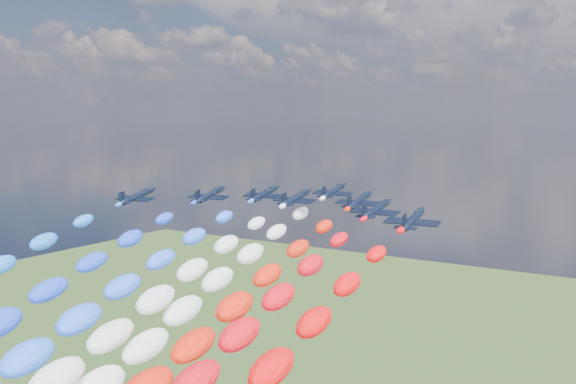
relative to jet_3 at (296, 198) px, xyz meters
The scene contains 8 objects.
jet_0 34.97m from the jet_3, 152.55° to the right, with size 9.48×12.72×2.80m, color black, non-canonical shape.
jet_1 20.06m from the jet_3, 164.90° to the right, with size 9.48×12.72×2.80m, color black, non-canonical shape.
jet_2 10.76m from the jet_3, 162.95° to the left, with size 9.48×12.72×2.80m, color black, non-canonical shape.
jet_3 is the anchor object (origin of this frame).
jet_4 15.93m from the jet_3, 87.72° to the left, with size 9.48×12.72×2.80m, color black, non-canonical shape.
jet_5 13.78m from the jet_3, 14.80° to the left, with size 9.48×12.72×2.80m, color black, non-canonical shape.
jet_6 22.97m from the jet_3, 17.22° to the right, with size 9.48×12.72×2.80m, color black, non-canonical shape.
jet_7 35.40m from the jet_3, 24.02° to the right, with size 9.48×12.72×2.80m, color black, non-canonical shape.
Camera 1 is at (72.49, -111.49, 117.76)m, focal length 41.69 mm.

